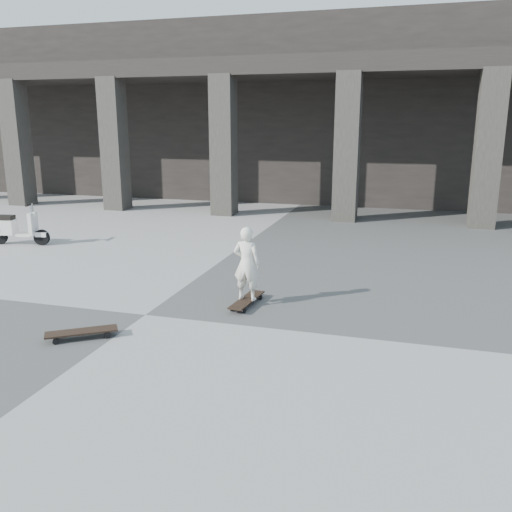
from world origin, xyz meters
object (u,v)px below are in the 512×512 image
(longboard, at_px, (247,300))
(child, at_px, (247,264))
(skateboard_spare, at_px, (82,332))
(scooter, at_px, (10,228))

(longboard, xyz_separation_m, child, (0.00, 0.00, 0.58))
(skateboard_spare, height_order, child, child)
(child, height_order, scooter, child)
(skateboard_spare, height_order, scooter, scooter)
(longboard, distance_m, scooter, 6.85)
(longboard, height_order, scooter, scooter)
(scooter, bearing_deg, longboard, -31.05)
(longboard, distance_m, skateboard_spare, 2.47)
(skateboard_spare, distance_m, child, 2.54)
(longboard, bearing_deg, child, 5.48)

